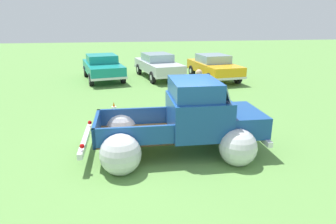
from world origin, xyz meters
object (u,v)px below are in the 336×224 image
(lane_cone_0, at_px, (215,110))
(lane_cone_1, at_px, (114,110))
(vintage_pickup_truck, at_px, (187,124))
(spectator_0, at_px, (198,91))
(show_car_0, at_px, (103,66))
(show_car_2, at_px, (214,66))
(show_car_1, at_px, (158,65))

(lane_cone_0, distance_m, lane_cone_1, 3.54)
(vintage_pickup_truck, height_order, lane_cone_1, vintage_pickup_truck)
(spectator_0, bearing_deg, show_car_0, -76.92)
(vintage_pickup_truck, relative_size, show_car_2, 1.04)
(lane_cone_1, bearing_deg, show_car_2, 47.96)
(show_car_0, xyz_separation_m, show_car_1, (3.24, 0.09, -0.00))
(lane_cone_1, bearing_deg, show_car_1, 71.08)
(show_car_1, relative_size, spectator_0, 2.78)
(show_car_0, height_order, spectator_0, spectator_0)
(show_car_1, bearing_deg, show_car_2, 59.53)
(show_car_1, height_order, show_car_2, same)
(vintage_pickup_truck, height_order, spectator_0, vintage_pickup_truck)
(vintage_pickup_truck, xyz_separation_m, show_car_0, (-2.68, 10.17, 0.03))
(vintage_pickup_truck, relative_size, show_car_1, 0.96)
(show_car_1, relative_size, show_car_2, 1.08)
(show_car_0, height_order, lane_cone_0, show_car_0)
(vintage_pickup_truck, bearing_deg, show_car_1, 87.99)
(vintage_pickup_truck, distance_m, show_car_2, 9.88)
(show_car_2, relative_size, lane_cone_0, 7.10)
(show_car_0, bearing_deg, lane_cone_1, -5.71)
(vintage_pickup_truck, height_order, show_car_1, vintage_pickup_truck)
(show_car_0, bearing_deg, lane_cone_0, 17.16)
(show_car_0, distance_m, show_car_2, 6.43)
(show_car_2, bearing_deg, show_car_0, -105.33)
(show_car_1, relative_size, lane_cone_0, 7.68)
(spectator_0, height_order, lane_cone_1, spectator_0)
(show_car_0, bearing_deg, show_car_1, 80.16)
(vintage_pickup_truck, bearing_deg, lane_cone_1, 124.87)
(show_car_1, bearing_deg, show_car_0, -99.53)
(show_car_2, bearing_deg, vintage_pickup_truck, -28.20)
(show_car_2, distance_m, lane_cone_0, 7.10)
(show_car_2, xyz_separation_m, lane_cone_0, (-2.12, -6.76, -0.47))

